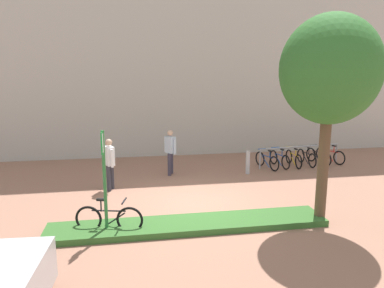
% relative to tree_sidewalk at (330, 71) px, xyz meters
% --- Properties ---
extents(ground_plane, '(60.00, 60.00, 0.00)m').
position_rel_tree_sidewalk_xyz_m(ground_plane, '(-3.00, 1.84, -3.88)').
color(ground_plane, '#936651').
extents(building_facade, '(28.00, 1.20, 10.00)m').
position_rel_tree_sidewalk_xyz_m(building_facade, '(-3.00, 8.87, 1.12)').
color(building_facade, '#B2ADA3').
rests_on(building_facade, ground).
extents(planter_strip, '(7.00, 1.10, 0.16)m').
position_rel_tree_sidewalk_xyz_m(planter_strip, '(-3.46, 0.15, -3.80)').
color(planter_strip, '#336028').
rests_on(planter_strip, ground).
extents(tree_sidewalk, '(2.44, 2.44, 5.26)m').
position_rel_tree_sidewalk_xyz_m(tree_sidewalk, '(0.00, 0.00, 0.00)').
color(tree_sidewalk, brown).
rests_on(tree_sidewalk, ground).
extents(parking_sign_post, '(0.08, 0.36, 2.54)m').
position_rel_tree_sidewalk_xyz_m(parking_sign_post, '(-5.48, 0.15, -2.23)').
color(parking_sign_post, '#2D7238').
rests_on(parking_sign_post, ground).
extents(bike_at_sign, '(1.65, 0.52, 0.86)m').
position_rel_tree_sidewalk_xyz_m(bike_at_sign, '(-5.42, 0.23, -3.53)').
color(bike_at_sign, black).
rests_on(bike_at_sign, ground).
extents(bike_rack_cluster, '(3.72, 1.95, 0.83)m').
position_rel_tree_sidewalk_xyz_m(bike_rack_cluster, '(2.11, 5.51, -3.54)').
color(bike_rack_cluster, '#99999E').
rests_on(bike_rack_cluster, ground).
extents(bollard_steel, '(0.16, 0.16, 0.90)m').
position_rel_tree_sidewalk_xyz_m(bollard_steel, '(-0.43, 4.66, -3.43)').
color(bollard_steel, '#ADADB2').
rests_on(bollard_steel, ground).
extents(person_casual_tan, '(0.37, 0.57, 1.72)m').
position_rel_tree_sidewalk_xyz_m(person_casual_tan, '(-5.54, 3.56, -2.90)').
color(person_casual_tan, '#2D2D38').
rests_on(person_casual_tan, ground).
extents(person_shirt_white, '(0.42, 0.52, 1.72)m').
position_rel_tree_sidewalk_xyz_m(person_shirt_white, '(-3.37, 5.07, -2.90)').
color(person_shirt_white, '#383342').
rests_on(person_shirt_white, ground).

